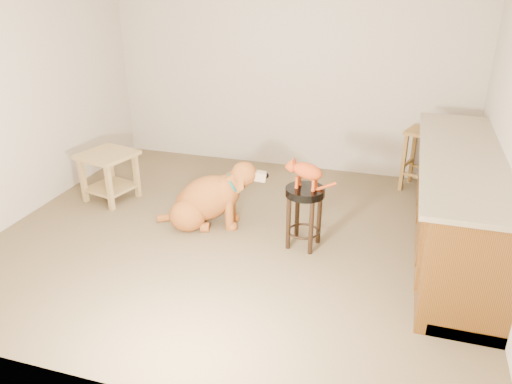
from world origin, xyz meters
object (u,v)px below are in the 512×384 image
(wood_stool, at_px, (422,159))
(side_table, at_px, (109,169))
(padded_stool, at_px, (305,205))
(golden_retriever, at_px, (208,200))
(tabby_kitten, at_px, (305,171))

(wood_stool, distance_m, side_table, 3.51)
(padded_stool, relative_size, golden_retriever, 0.52)
(wood_stool, height_order, golden_retriever, wood_stool)
(side_table, bearing_deg, wood_stool, 21.53)
(padded_stool, height_order, golden_retriever, golden_retriever)
(side_table, bearing_deg, tabby_kitten, -9.63)
(wood_stool, bearing_deg, golden_retriever, -142.69)
(padded_stool, xyz_separation_m, wood_stool, (1.01, 1.67, -0.05))
(padded_stool, distance_m, wood_stool, 1.96)
(golden_retriever, bearing_deg, wood_stool, 24.52)
(side_table, height_order, tabby_kitten, tabby_kitten)
(wood_stool, xyz_separation_m, tabby_kitten, (-1.02, -1.67, 0.37))
(wood_stool, bearing_deg, padded_stool, -121.19)
(padded_stool, xyz_separation_m, golden_retriever, (-1.00, 0.14, -0.14))
(padded_stool, distance_m, side_table, 2.29)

